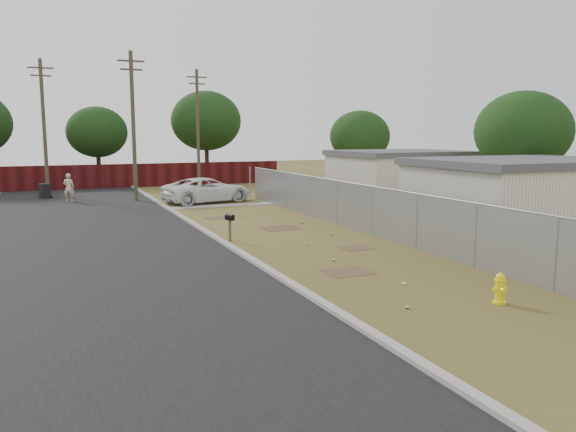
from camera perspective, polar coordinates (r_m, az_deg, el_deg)
name	(u,v)px	position (r m, az deg, el deg)	size (l,w,h in m)	color
ground	(303,241)	(21.71, 1.53, -2.55)	(120.00, 120.00, 0.00)	brown
street	(101,221)	(27.80, -18.45, -0.53)	(15.10, 60.00, 0.12)	black
chainlink_fence	(360,213)	(23.91, 7.31, 0.34)	(0.10, 27.06, 2.02)	gray
privacy_fence	(91,177)	(44.58, -19.39, 3.78)	(30.00, 0.12, 1.80)	#490F12
utility_poles	(129,125)	(40.38, -15.89, 8.90)	(12.60, 8.24, 9.00)	brown
houses	(453,185)	(29.31, 16.40, 3.04)	(9.30, 17.24, 3.10)	silver
horizon_trees	(184,127)	(44.02, -10.48, 8.92)	(33.32, 31.94, 7.78)	#322316
fire_hydrant	(500,289)	(14.73, 20.74, -6.91)	(0.37, 0.37, 0.80)	#FFE90D
mailbox	(230,220)	(21.65, -5.94, -0.38)	(0.30, 0.45, 1.06)	brown
pickup_truck	(207,190)	(34.06, -8.24, 2.63)	(2.48, 5.39, 1.50)	white
pedestrian	(69,188)	(36.47, -21.37, 2.70)	(0.63, 0.42, 1.73)	#C9B793
trash_bin	(45,191)	(39.16, -23.47, 2.37)	(0.82, 0.79, 0.94)	black
scattered_litter	(325,246)	(20.67, 3.75, -3.01)	(3.10, 13.79, 0.07)	white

